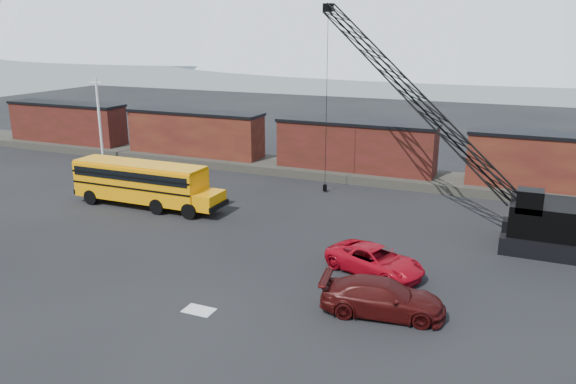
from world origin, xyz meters
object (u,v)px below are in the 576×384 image
Objects in this scene: school_bus at (144,182)px; red_pickup at (375,260)px; maroon_suv at (383,297)px; crawler_crane at (417,99)px.

red_pickup is at bearing -14.83° from school_bus.
crawler_crane is (-1.70, 14.53, 7.15)m from maroon_suv.
school_bus reaches higher than red_pickup.
school_bus is 21.59m from maroon_suv.
crawler_crane is at bearing 17.36° from school_bus.
maroon_suv is at bearing -140.64° from red_pickup.
school_bus is 2.11× the size of maroon_suv.
red_pickup is 0.96× the size of maroon_suv.
red_pickup is 12.68m from crawler_crane.
school_bus is at bearing 56.84° from maroon_suv.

